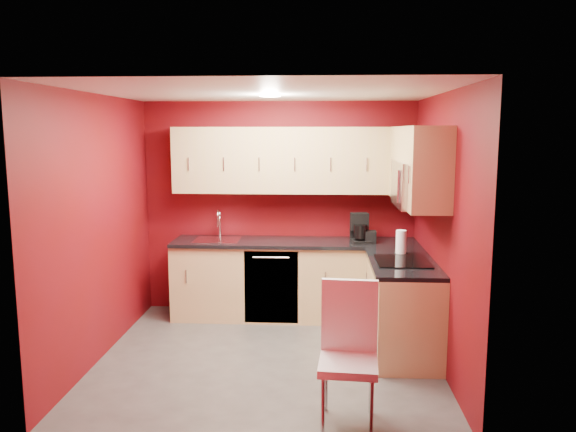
# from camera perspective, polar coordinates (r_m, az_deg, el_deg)

# --- Properties ---
(floor) EXTENTS (3.20, 3.20, 0.00)m
(floor) POSITION_cam_1_polar(r_m,az_deg,el_deg) (5.57, -2.00, -14.13)
(floor) COLOR #514E4B
(floor) RESTS_ON ground
(ceiling) EXTENTS (3.20, 3.20, 0.00)m
(ceiling) POSITION_cam_1_polar(r_m,az_deg,el_deg) (5.15, -2.15, 12.47)
(ceiling) COLOR white
(ceiling) RESTS_ON wall_back
(wall_back) EXTENTS (3.20, 0.00, 3.20)m
(wall_back) POSITION_cam_1_polar(r_m,az_deg,el_deg) (6.69, -0.88, 0.86)
(wall_back) COLOR #5E0913
(wall_back) RESTS_ON floor
(wall_front) EXTENTS (3.20, 0.00, 3.20)m
(wall_front) POSITION_cam_1_polar(r_m,az_deg,el_deg) (3.76, -4.21, -5.32)
(wall_front) COLOR #5E0913
(wall_front) RESTS_ON floor
(wall_left) EXTENTS (0.00, 3.00, 3.00)m
(wall_left) POSITION_cam_1_polar(r_m,az_deg,el_deg) (5.60, -18.61, -1.13)
(wall_left) COLOR #5E0913
(wall_left) RESTS_ON floor
(wall_right) EXTENTS (0.00, 3.00, 3.00)m
(wall_right) POSITION_cam_1_polar(r_m,az_deg,el_deg) (5.31, 15.38, -1.49)
(wall_right) COLOR #5E0913
(wall_right) RESTS_ON floor
(base_cabinets_back) EXTENTS (2.80, 0.60, 0.87)m
(base_cabinets_back) POSITION_cam_1_polar(r_m,az_deg,el_deg) (6.55, 0.70, -6.59)
(base_cabinets_back) COLOR #DAB97C
(base_cabinets_back) RESTS_ON floor
(base_cabinets_right) EXTENTS (0.60, 1.30, 0.87)m
(base_cabinets_right) POSITION_cam_1_polar(r_m,az_deg,el_deg) (5.69, 11.53, -9.13)
(base_cabinets_right) COLOR #DAB97C
(base_cabinets_right) RESTS_ON floor
(countertop_back) EXTENTS (2.80, 0.63, 0.04)m
(countertop_back) POSITION_cam_1_polar(r_m,az_deg,el_deg) (6.43, 0.70, -2.71)
(countertop_back) COLOR black
(countertop_back) RESTS_ON base_cabinets_back
(countertop_right) EXTENTS (0.63, 1.27, 0.04)m
(countertop_right) POSITION_cam_1_polar(r_m,az_deg,el_deg) (5.56, 11.54, -4.70)
(countertop_right) COLOR black
(countertop_right) RESTS_ON base_cabinets_right
(upper_cabinets_back) EXTENTS (2.80, 0.35, 0.75)m
(upper_cabinets_back) POSITION_cam_1_polar(r_m,az_deg,el_deg) (6.46, 0.77, 5.70)
(upper_cabinets_back) COLOR tan
(upper_cabinets_back) RESTS_ON wall_back
(upper_cabinets_right) EXTENTS (0.35, 1.55, 0.75)m
(upper_cabinets_right) POSITION_cam_1_polar(r_m,az_deg,el_deg) (5.64, 12.96, 5.70)
(upper_cabinets_right) COLOR tan
(upper_cabinets_right) RESTS_ON wall_right
(microwave) EXTENTS (0.42, 0.76, 0.42)m
(microwave) POSITION_cam_1_polar(r_m,az_deg,el_deg) (5.42, 12.97, 3.17)
(microwave) COLOR silver
(microwave) RESTS_ON upper_cabinets_right
(cooktop) EXTENTS (0.50, 0.55, 0.01)m
(cooktop) POSITION_cam_1_polar(r_m,az_deg,el_deg) (5.52, 11.54, -4.54)
(cooktop) COLOR black
(cooktop) RESTS_ON countertop_right
(sink) EXTENTS (0.52, 0.42, 0.35)m
(sink) POSITION_cam_1_polar(r_m,az_deg,el_deg) (6.54, -7.20, -2.10)
(sink) COLOR silver
(sink) RESTS_ON countertop_back
(dishwasher_front) EXTENTS (0.60, 0.02, 0.82)m
(dishwasher_front) POSITION_cam_1_polar(r_m,az_deg,el_deg) (6.29, -1.72, -7.25)
(dishwasher_front) COLOR black
(dishwasher_front) RESTS_ON base_cabinets_back
(downlight) EXTENTS (0.20, 0.20, 0.01)m
(downlight) POSITION_cam_1_polar(r_m,az_deg,el_deg) (5.45, -1.85, 12.10)
(downlight) COLOR white
(downlight) RESTS_ON ceiling
(coffee_maker) EXTENTS (0.24, 0.29, 0.33)m
(coffee_maker) POSITION_cam_1_polar(r_m,az_deg,el_deg) (6.36, 7.39, -1.24)
(coffee_maker) COLOR black
(coffee_maker) RESTS_ON countertop_back
(napkin_holder) EXTENTS (0.13, 0.13, 0.14)m
(napkin_holder) POSITION_cam_1_polar(r_m,az_deg,el_deg) (6.37, 8.36, -2.11)
(napkin_holder) COLOR black
(napkin_holder) RESTS_ON countertop_back
(paper_towel) EXTENTS (0.19, 0.19, 0.25)m
(paper_towel) POSITION_cam_1_polar(r_m,az_deg,el_deg) (5.83, 11.41, -2.63)
(paper_towel) COLOR white
(paper_towel) RESTS_ON countertop_right
(dining_chair) EXTENTS (0.46, 0.47, 1.05)m
(dining_chair) POSITION_cam_1_polar(r_m,az_deg,el_deg) (4.25, 6.15, -13.98)
(dining_chair) COLOR white
(dining_chair) RESTS_ON floor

